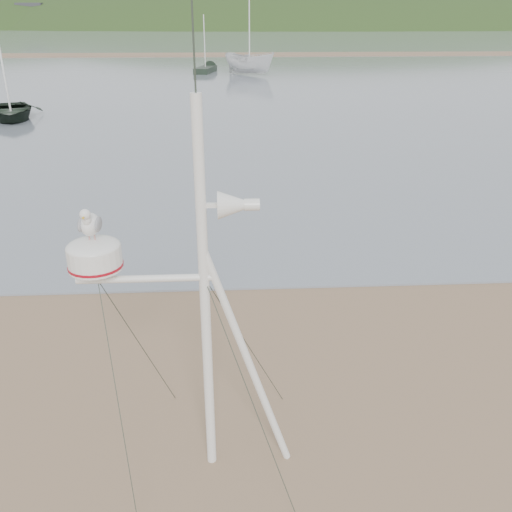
{
  "coord_description": "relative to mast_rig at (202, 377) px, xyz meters",
  "views": [
    {
      "loc": [
        1.6,
        -5.71,
        5.13
      ],
      "look_at": [
        1.98,
        1.0,
        2.1
      ],
      "focal_mm": 38.0,
      "sensor_mm": 36.0,
      "label": 1
    }
  ],
  "objects": [
    {
      "name": "ground",
      "position": [
        -1.27,
        0.59,
        -1.31
      ],
      "size": [
        560.0,
        560.0,
        0.0
      ],
      "primitive_type": "plane",
      "color": "brown",
      "rests_on": "ground"
    },
    {
      "name": "far_cottages",
      "position": [
        1.73,
        196.59,
        2.69
      ],
      "size": [
        294.4,
        6.3,
        8.0
      ],
      "color": "beige",
      "rests_on": "ground"
    },
    {
      "name": "mast_rig",
      "position": [
        0.0,
        0.0,
        0.0
      ],
      "size": [
        2.4,
        2.56,
        5.42
      ],
      "color": "white",
      "rests_on": "ground"
    },
    {
      "name": "sailboat_dark_mid",
      "position": [
        -1.12,
        48.92,
        -1.0
      ],
      "size": [
        2.39,
        5.43,
        5.31
      ],
      "color": "black",
      "rests_on": "ground"
    },
    {
      "name": "sandbar",
      "position": [
        -1.27,
        70.59,
        -1.23
      ],
      "size": [
        560.0,
        7.0,
        0.07
      ],
      "primitive_type": "cube",
      "color": "brown",
      "rests_on": "water"
    },
    {
      "name": "boat_dark",
      "position": [
        -10.75,
        24.18,
        0.92
      ],
      "size": [
        3.25,
        1.82,
        4.37
      ],
      "primitive_type": "imported",
      "rotation": [
        0.0,
        0.0,
        0.31
      ],
      "color": "black",
      "rests_on": "water"
    },
    {
      "name": "water",
      "position": [
        -1.27,
        132.59,
        -1.29
      ],
      "size": [
        560.0,
        256.0,
        0.04
      ],
      "primitive_type": "cube",
      "color": "slate",
      "rests_on": "ground"
    },
    {
      "name": "boat_white",
      "position": [
        2.6,
        45.48,
        1.31
      ],
      "size": [
        2.76,
        2.75,
        5.16
      ],
      "primitive_type": "imported",
      "rotation": [
        0.0,
        0.0,
        0.91
      ],
      "color": "silver",
      "rests_on": "water"
    },
    {
      "name": "hill_ridge",
      "position": [
        17.25,
        235.59,
        -21.01
      ],
      "size": [
        620.0,
        180.0,
        80.0
      ],
      "color": "#203515",
      "rests_on": "ground"
    }
  ]
}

